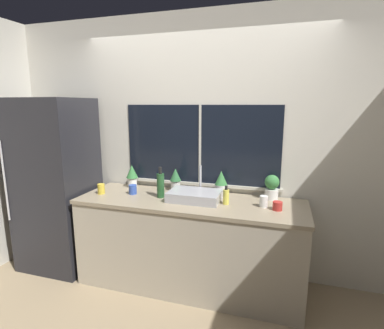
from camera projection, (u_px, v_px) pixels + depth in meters
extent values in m
plane|color=#937F60|center=(178.00, 304.00, 2.73)|extent=(14.00, 14.00, 0.00)
cube|color=silver|center=(201.00, 147.00, 3.16)|extent=(8.00, 0.06, 2.70)
cube|color=black|center=(200.00, 145.00, 3.12)|extent=(1.65, 0.01, 0.82)
cube|color=beige|center=(200.00, 145.00, 3.12)|extent=(0.02, 0.01, 0.82)
cube|color=beige|center=(200.00, 184.00, 3.20)|extent=(1.71, 0.04, 0.03)
cube|color=silver|center=(76.00, 134.00, 4.50)|extent=(0.06, 7.00, 2.70)
cube|color=#B2A893|center=(190.00, 244.00, 2.96)|extent=(2.16, 0.68, 0.85)
cube|color=gray|center=(189.00, 202.00, 2.87)|extent=(2.19, 0.70, 0.03)
cube|color=#232328|center=(57.00, 185.00, 3.27)|extent=(0.75, 0.63, 1.85)
cylinder|color=silver|center=(5.00, 181.00, 3.04)|extent=(0.02, 0.02, 0.83)
cube|color=#ADADB2|center=(195.00, 196.00, 2.86)|extent=(0.49, 0.33, 0.09)
cylinder|color=#B7B7BC|center=(200.00, 193.00, 3.04)|extent=(0.04, 0.04, 0.03)
cylinder|color=#B7B7BC|center=(200.00, 179.00, 3.01)|extent=(0.02, 0.02, 0.27)
cylinder|color=white|center=(132.00, 182.00, 3.33)|extent=(0.10, 0.10, 0.10)
cone|color=#387A3D|center=(132.00, 171.00, 3.31)|extent=(0.13, 0.13, 0.14)
cylinder|color=white|center=(176.00, 186.00, 3.18)|extent=(0.10, 0.10, 0.11)
cone|color=#2D6638|center=(175.00, 175.00, 3.16)|extent=(0.12, 0.12, 0.13)
cylinder|color=white|center=(221.00, 189.00, 3.04)|extent=(0.13, 0.13, 0.11)
cone|color=#387A3D|center=(221.00, 178.00, 3.01)|extent=(0.13, 0.13, 0.14)
cylinder|color=white|center=(271.00, 194.00, 2.90)|extent=(0.13, 0.13, 0.10)
sphere|color=#387A3D|center=(272.00, 182.00, 2.87)|extent=(0.14, 0.14, 0.14)
cylinder|color=#DBD14C|center=(226.00, 197.00, 2.74)|extent=(0.06, 0.06, 0.14)
cylinder|color=black|center=(226.00, 188.00, 2.72)|extent=(0.03, 0.03, 0.04)
cylinder|color=#235128|center=(161.00, 186.00, 2.93)|extent=(0.07, 0.07, 0.24)
cylinder|color=black|center=(160.00, 170.00, 2.90)|extent=(0.03, 0.03, 0.07)
cylinder|color=#B72D28|center=(277.00, 206.00, 2.59)|extent=(0.08, 0.08, 0.08)
cylinder|color=white|center=(264.00, 202.00, 2.67)|extent=(0.07, 0.07, 0.10)
cylinder|color=#3351AD|center=(133.00, 189.00, 3.06)|extent=(0.08, 0.08, 0.09)
cylinder|color=gold|center=(101.00, 189.00, 3.06)|extent=(0.07, 0.07, 0.10)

